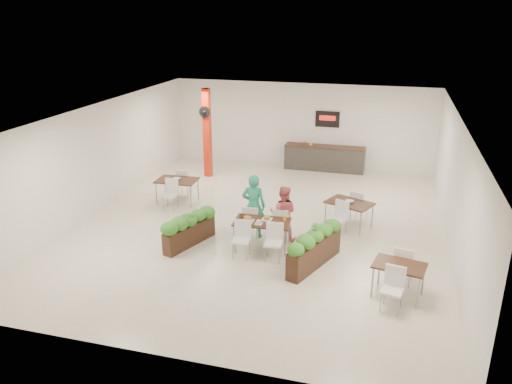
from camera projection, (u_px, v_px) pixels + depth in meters
The scene contains 12 objects.
ground at pixel (261, 225), 14.19m from camera, with size 12.00×12.00×0.00m, color beige.
room_shell at pixel (261, 157), 13.50m from camera, with size 10.10×12.10×3.22m.
red_column at pixel (207, 132), 17.80m from camera, with size 0.40×0.41×3.20m.
service_counter at pixel (324, 157), 18.89m from camera, with size 3.00×0.64×2.20m.
main_table at pixel (262, 225), 12.58m from camera, with size 1.45×1.69×0.92m.
diner_man at pixel (254, 206), 13.19m from camera, with size 0.64×0.42×1.74m, color #22956D.
diner_woman at pixel (283, 213), 13.03m from camera, with size 0.73×0.57×1.50m, color #D96068.
planter_left at pixel (189, 227), 12.82m from camera, with size 0.88×1.72×0.94m.
planter_right at pixel (315, 246), 11.74m from camera, with size 1.03×1.97×1.09m.
side_table_a at pixel (177, 183), 15.66m from camera, with size 1.28×1.63×0.92m.
side_table_b at pixel (349, 206), 13.82m from camera, with size 1.43×1.65×0.92m.
side_table_c at pixel (399, 270), 10.45m from camera, with size 1.18×1.67×0.92m.
Camera 1 is at (3.31, -12.58, 5.74)m, focal length 35.00 mm.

